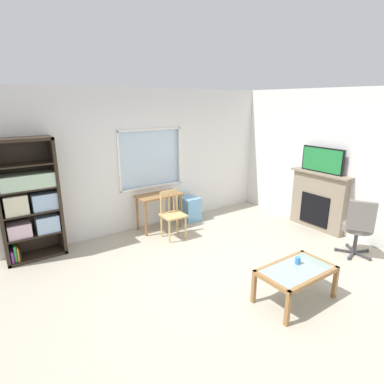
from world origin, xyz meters
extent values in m
cube|color=#B2A893|center=(0.00, 0.00, -0.01)|extent=(6.56, 6.09, 0.02)
cube|color=silver|center=(0.00, 2.54, 0.40)|extent=(5.56, 0.12, 0.80)
cube|color=silver|center=(0.00, 2.54, 2.36)|extent=(5.56, 0.12, 0.76)
cube|color=silver|center=(-1.70, 2.54, 1.39)|extent=(2.16, 0.12, 1.18)
cube|color=silver|center=(1.75, 2.54, 1.39)|extent=(2.06, 0.12, 1.18)
cube|color=silver|center=(0.05, 2.55, 1.39)|extent=(1.35, 0.02, 1.18)
cube|color=white|center=(0.05, 2.48, 0.82)|extent=(1.41, 0.06, 0.03)
cube|color=white|center=(0.05, 2.48, 1.97)|extent=(1.41, 0.06, 0.03)
cube|color=white|center=(-0.62, 2.48, 1.39)|extent=(0.03, 0.06, 1.18)
cube|color=white|center=(0.72, 2.48, 1.39)|extent=(0.03, 0.06, 1.18)
cube|color=silver|center=(2.84, 0.00, 1.37)|extent=(0.12, 5.29, 2.74)
cube|color=#2D2319|center=(-1.80, 2.29, 0.99)|extent=(0.05, 0.38, 1.98)
cube|color=#2D2319|center=(-2.23, 2.29, 1.95)|extent=(0.90, 0.38, 0.05)
cube|color=#2D2319|center=(-2.23, 2.29, 0.03)|extent=(0.90, 0.38, 0.05)
cube|color=#2D2319|center=(-2.23, 2.47, 0.99)|extent=(0.90, 0.02, 1.98)
cube|color=#2D2319|center=(-2.23, 2.29, 0.41)|extent=(0.85, 0.36, 0.02)
cube|color=#2D2319|center=(-2.23, 2.29, 0.80)|extent=(0.85, 0.36, 0.02)
cube|color=#2D2319|center=(-2.23, 2.29, 1.18)|extent=(0.85, 0.36, 0.02)
cube|color=#2D2319|center=(-2.23, 2.29, 1.57)|extent=(0.85, 0.36, 0.02)
cube|color=beige|center=(-2.43, 2.28, 0.54)|extent=(0.34, 0.29, 0.23)
cube|color=#9EBCDB|center=(-2.02, 2.28, 0.56)|extent=(0.35, 0.31, 0.27)
cube|color=beige|center=(-2.42, 2.28, 0.96)|extent=(0.33, 0.30, 0.31)
cube|color=#9EBCDB|center=(-2.01, 2.28, 0.94)|extent=(0.39, 0.29, 0.27)
cube|color=#B7D6B2|center=(-2.21, 2.28, 1.31)|extent=(0.78, 0.32, 0.23)
cube|color=purple|center=(-2.59, 2.27, 0.14)|extent=(0.04, 0.27, 0.19)
cube|color=green|center=(-2.55, 2.27, 0.18)|extent=(0.04, 0.25, 0.26)
cube|color=orange|center=(-2.51, 2.27, 0.17)|extent=(0.02, 0.28, 0.24)
cube|color=black|center=(-2.48, 2.27, 0.15)|extent=(0.02, 0.24, 0.20)
cube|color=olive|center=(0.05, 2.19, 0.71)|extent=(0.90, 0.47, 0.03)
cylinder|color=olive|center=(-0.35, 2.01, 0.35)|extent=(0.04, 0.04, 0.69)
cylinder|color=olive|center=(0.45, 2.01, 0.35)|extent=(0.04, 0.04, 0.69)
cylinder|color=olive|center=(-0.35, 2.38, 0.35)|extent=(0.04, 0.04, 0.69)
cylinder|color=olive|center=(0.45, 2.38, 0.35)|extent=(0.04, 0.04, 0.69)
cube|color=tan|center=(0.04, 1.64, 0.45)|extent=(0.44, 0.42, 0.04)
cylinder|color=tan|center=(-0.13, 1.49, 0.22)|extent=(0.04, 0.04, 0.43)
cylinder|color=tan|center=(0.21, 1.48, 0.22)|extent=(0.04, 0.04, 0.43)
cylinder|color=tan|center=(-0.12, 1.81, 0.22)|extent=(0.04, 0.04, 0.43)
cylinder|color=tan|center=(0.22, 1.80, 0.22)|extent=(0.04, 0.04, 0.43)
cylinder|color=tan|center=(-0.12, 1.81, 0.68)|extent=(0.04, 0.04, 0.45)
cylinder|color=tan|center=(0.22, 1.80, 0.68)|extent=(0.04, 0.04, 0.45)
cube|color=tan|center=(0.05, 1.80, 0.87)|extent=(0.36, 0.05, 0.06)
cylinder|color=tan|center=(-0.05, 1.81, 0.65)|extent=(0.02, 0.02, 0.35)
cylinder|color=tan|center=(0.05, 1.80, 0.65)|extent=(0.02, 0.02, 0.35)
cylinder|color=tan|center=(0.16, 1.80, 0.65)|extent=(0.02, 0.02, 0.35)
cube|color=#72ADDB|center=(0.83, 2.24, 0.26)|extent=(0.35, 0.40, 0.51)
cube|color=gray|center=(2.69, 0.40, 0.56)|extent=(0.18, 1.13, 1.13)
cube|color=black|center=(2.60, 0.40, 0.41)|extent=(0.03, 0.62, 0.62)
cube|color=gray|center=(2.67, 0.40, 1.15)|extent=(0.26, 1.23, 0.04)
cube|color=black|center=(2.67, 0.40, 1.41)|extent=(0.05, 0.87, 0.49)
cube|color=#237F3D|center=(2.64, 0.40, 1.41)|extent=(0.01, 0.82, 0.44)
cylinder|color=slate|center=(2.23, -0.66, 0.48)|extent=(0.48, 0.48, 0.09)
cube|color=slate|center=(2.05, -0.78, 0.76)|extent=(0.29, 0.38, 0.48)
cylinder|color=#38383D|center=(2.23, -0.66, 0.24)|extent=(0.06, 0.06, 0.42)
cube|color=#38383D|center=(2.15, -0.55, 0.03)|extent=(0.18, 0.25, 0.03)
cylinder|color=#38383D|center=(2.08, -0.43, 0.03)|extent=(0.05, 0.05, 0.05)
cube|color=#38383D|center=(2.10, -0.70, 0.03)|extent=(0.28, 0.11, 0.03)
cylinder|color=#38383D|center=(1.96, -0.74, 0.03)|extent=(0.05, 0.05, 0.05)
cube|color=#38383D|center=(2.22, -0.80, 0.03)|extent=(0.05, 0.28, 0.03)
cylinder|color=#38383D|center=(2.22, -0.94, 0.03)|extent=(0.05, 0.05, 0.05)
cube|color=#38383D|center=(2.36, -0.71, 0.03)|extent=(0.27, 0.13, 0.03)
cylinder|color=#38383D|center=(2.49, -0.76, 0.03)|extent=(0.05, 0.05, 0.05)
cube|color=#38383D|center=(2.32, -0.55, 0.03)|extent=(0.20, 0.24, 0.03)
cylinder|color=#38383D|center=(2.41, -0.45, 0.03)|extent=(0.05, 0.05, 0.05)
cube|color=#8C9E99|center=(0.33, -0.91, 0.44)|extent=(0.90, 0.48, 0.02)
cube|color=olive|center=(0.33, -1.18, 0.43)|extent=(1.00, 0.05, 0.05)
cube|color=olive|center=(0.33, -0.64, 0.43)|extent=(1.00, 0.05, 0.05)
cube|color=olive|center=(-0.14, -0.91, 0.43)|extent=(0.05, 0.58, 0.05)
cube|color=olive|center=(0.80, -0.91, 0.43)|extent=(0.05, 0.58, 0.05)
cube|color=olive|center=(-0.14, -1.18, 0.20)|extent=(0.05, 0.05, 0.40)
cube|color=olive|center=(0.80, -1.18, 0.20)|extent=(0.05, 0.05, 0.40)
cube|color=olive|center=(-0.14, -0.64, 0.20)|extent=(0.05, 0.05, 0.40)
cube|color=olive|center=(0.80, -0.64, 0.20)|extent=(0.05, 0.05, 0.40)
cylinder|color=#337FD6|center=(0.45, -0.83, 0.50)|extent=(0.07, 0.07, 0.09)
camera|label=1|loc=(-2.79, -3.09, 2.52)|focal=29.39mm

